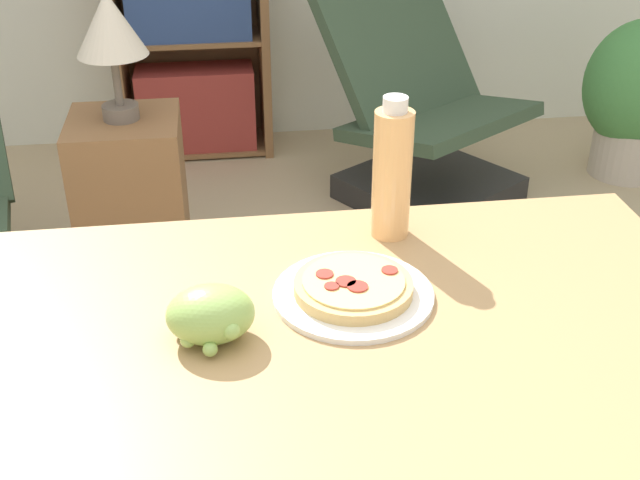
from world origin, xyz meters
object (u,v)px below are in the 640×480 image
drink_bottle (392,172)px  grape_bunch (210,315)px  side_table (133,204)px  potted_plant_floor (638,95)px  lounge_chair_far (421,130)px  pizza_on_plate (353,290)px  table_lamp (110,30)px

drink_bottle → grape_bunch: bearing=-139.8°
grape_bunch → side_table: grape_bunch is taller
potted_plant_floor → drink_bottle: bearing=-130.3°
lounge_chair_far → potted_plant_floor: 0.94m
pizza_on_plate → grape_bunch: grape_bunch is taller
pizza_on_plate → drink_bottle: 0.25m
grape_bunch → side_table: size_ratio=0.23×
grape_bunch → lounge_chair_far: bearing=66.3°
grape_bunch → side_table: bearing=100.7°
grape_bunch → table_lamp: bearing=100.7°
lounge_chair_far → potted_plant_floor: bearing=-28.7°
grape_bunch → lounge_chair_far: lounge_chair_far is taller
table_lamp → pizza_on_plate: bearing=-69.1°
side_table → table_lamp: table_lamp is taller
lounge_chair_far → potted_plant_floor: lounge_chair_far is taller
drink_bottle → side_table: size_ratio=0.46×
pizza_on_plate → side_table: pizza_on_plate is taller
grape_bunch → side_table: 1.48m
grape_bunch → table_lamp: 1.40m
side_table → pizza_on_plate: bearing=-69.1°
grape_bunch → table_lamp: table_lamp is taller
grape_bunch → drink_bottle: (0.34, 0.28, 0.08)m
side_table → table_lamp: 0.56m
drink_bottle → pizza_on_plate: bearing=-117.1°
pizza_on_plate → potted_plant_floor: (1.53, 1.88, -0.40)m
side_table → potted_plant_floor: bearing=16.3°
table_lamp → potted_plant_floor: (2.02, 0.59, -0.50)m
pizza_on_plate → side_table: 1.46m
pizza_on_plate → side_table: size_ratio=0.46×
lounge_chair_far → table_lamp: 1.32m
pizza_on_plate → drink_bottle: size_ratio=0.99×
lounge_chair_far → side_table: size_ratio=1.69×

